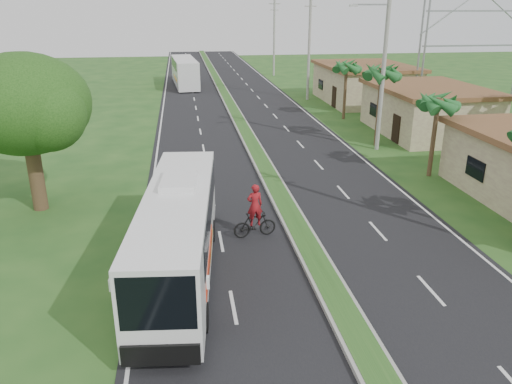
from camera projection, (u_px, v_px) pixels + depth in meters
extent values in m
plane|color=#214C1C|center=(335.00, 299.00, 17.09)|extent=(180.00, 180.00, 0.00)
cube|color=black|center=(253.00, 146.00, 35.61)|extent=(14.00, 160.00, 0.02)
cube|color=gray|center=(253.00, 145.00, 35.58)|extent=(1.20, 160.00, 0.17)
cube|color=#214C1C|center=(253.00, 144.00, 35.55)|extent=(0.95, 160.00, 0.02)
cube|color=silver|center=(157.00, 150.00, 34.69)|extent=(0.12, 160.00, 0.01)
cube|color=silver|center=(343.00, 143.00, 36.54)|extent=(0.12, 160.00, 0.01)
cube|color=#9D836A|center=(427.00, 112.00, 38.82)|extent=(7.00, 10.00, 3.35)
cube|color=brown|center=(430.00, 88.00, 38.17)|extent=(7.60, 10.60, 0.32)
cube|color=#9D836A|center=(364.00, 85.00, 51.76)|extent=(8.00, 11.00, 3.50)
cube|color=brown|center=(366.00, 66.00, 51.09)|extent=(8.60, 11.60, 0.32)
cylinder|color=#473321|center=(433.00, 138.00, 28.70)|extent=(0.26, 0.26, 4.60)
cylinder|color=#473321|center=(379.00, 108.00, 34.96)|extent=(0.26, 0.26, 5.40)
cylinder|color=#473321|center=(345.00, 92.00, 43.47)|extent=(0.26, 0.26, 4.80)
cylinder|color=#473321|center=(35.00, 170.00, 23.99)|extent=(0.70, 0.70, 4.00)
ellipsoid|color=#183E10|center=(24.00, 104.00, 22.87)|extent=(6.00, 6.00, 4.68)
sphere|color=#183E10|center=(0.00, 112.00, 23.60)|extent=(3.80, 3.80, 3.80)
sphere|color=#183E10|center=(48.00, 114.00, 22.22)|extent=(3.40, 3.40, 3.40)
cylinder|color=gray|center=(384.00, 61.00, 32.84)|extent=(0.28, 0.28, 12.00)
cube|color=gray|center=(371.00, 5.00, 31.45)|extent=(2.40, 0.10, 0.10)
cylinder|color=gray|center=(309.00, 46.00, 51.54)|extent=(0.28, 0.28, 11.00)
cube|color=gray|center=(311.00, 6.00, 50.18)|extent=(1.20, 0.10, 0.10)
cylinder|color=gray|center=(274.00, 38.00, 70.16)|extent=(0.28, 0.28, 10.50)
cube|color=gray|center=(275.00, 4.00, 68.60)|extent=(1.60, 0.12, 0.12)
cube|color=gray|center=(274.00, 10.00, 68.88)|extent=(1.20, 0.10, 0.10)
cylinder|color=gray|center=(425.00, 47.00, 44.67)|extent=(0.18, 0.18, 12.00)
cylinder|color=gray|center=(420.00, 46.00, 45.59)|extent=(0.18, 0.18, 12.00)
cube|color=gray|center=(474.00, 46.00, 45.82)|extent=(10.00, 0.14, 0.14)
cube|color=gray|center=(479.00, 11.00, 44.77)|extent=(10.00, 0.14, 0.14)
cube|color=white|center=(179.00, 231.00, 17.94)|extent=(3.32, 10.97, 2.83)
cube|color=black|center=(179.00, 209.00, 18.23)|extent=(3.15, 8.82, 1.13)
cube|color=black|center=(157.00, 303.00, 12.79)|extent=(2.03, 0.34, 1.59)
cube|color=red|center=(176.00, 259.00, 17.13)|extent=(2.76, 4.89, 0.49)
cube|color=#F6AA14|center=(180.00, 247.00, 18.47)|extent=(2.56, 2.92, 0.22)
cube|color=white|center=(179.00, 181.00, 18.41)|extent=(1.47, 2.27, 0.25)
cylinder|color=black|center=(136.00, 319.00, 15.17)|extent=(0.38, 0.96, 0.94)
cylinder|color=black|center=(203.00, 318.00, 15.26)|extent=(0.38, 0.96, 0.94)
cylinder|color=black|center=(163.00, 232.00, 21.06)|extent=(0.38, 0.96, 0.94)
cylinder|color=black|center=(211.00, 231.00, 21.15)|extent=(0.38, 0.96, 0.94)
cube|color=white|center=(185.00, 72.00, 61.83)|extent=(3.28, 11.65, 3.20)
cube|color=black|center=(184.00, 63.00, 61.95)|extent=(3.13, 8.66, 1.09)
cube|color=orange|center=(186.00, 78.00, 61.13)|extent=(2.92, 5.66, 0.35)
cylinder|color=black|center=(179.00, 88.00, 57.71)|extent=(0.37, 0.98, 0.96)
cylinder|color=black|center=(198.00, 88.00, 58.15)|extent=(0.37, 0.98, 0.96)
cylinder|color=black|center=(174.00, 78.00, 65.94)|extent=(0.37, 0.98, 0.96)
cylinder|color=black|center=(191.00, 78.00, 66.39)|extent=(0.37, 0.98, 0.96)
imported|color=black|center=(255.00, 225.00, 21.49)|extent=(1.94, 0.78, 1.13)
imported|color=maroon|center=(255.00, 205.00, 21.17)|extent=(0.73, 0.53, 1.87)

